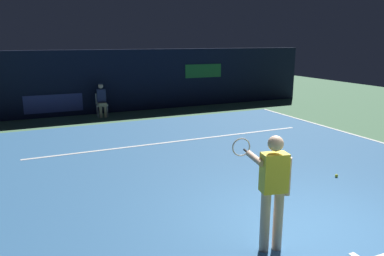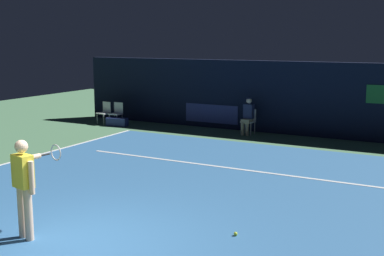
{
  "view_description": "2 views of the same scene",
  "coord_description": "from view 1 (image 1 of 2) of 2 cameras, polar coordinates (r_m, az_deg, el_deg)",
  "views": [
    {
      "loc": [
        -4.05,
        -4.09,
        3.0
      ],
      "look_at": [
        -0.14,
        4.53,
        0.74
      ],
      "focal_mm": 34.71,
      "sensor_mm": 36.0,
      "label": 1
    },
    {
      "loc": [
        5.38,
        -6.04,
        3.38
      ],
      "look_at": [
        -0.85,
        5.57,
        1.06
      ],
      "focal_mm": 47.51,
      "sensor_mm": 36.0,
      "label": 2
    }
  ],
  "objects": [
    {
      "name": "line_sideline_left",
      "position": [
        12.91,
        24.18,
        -1.12
      ],
      "size": [
        0.1,
        10.21,
        0.01
      ],
      "primitive_type": "cube",
      "color": "white",
      "rests_on": "court_surface"
    },
    {
      "name": "tennis_ball",
      "position": [
        8.92,
        21.32,
        -6.84
      ],
      "size": [
        0.07,
        0.07,
        0.07
      ],
      "primitive_type": "sphere",
      "color": "#CCE033",
      "rests_on": "court_surface"
    },
    {
      "name": "ground_plane",
      "position": [
        9.62,
        1.79,
        -4.73
      ],
      "size": [
        34.21,
        34.21,
        0.0
      ],
      "primitive_type": "plane",
      "color": "#4C7A56"
    },
    {
      "name": "back_wall",
      "position": [
        16.11,
        -9.82,
        7.2
      ],
      "size": [
        17.45,
        0.33,
        2.6
      ],
      "color": "black",
      "rests_on": "ground"
    },
    {
      "name": "court_surface",
      "position": [
        9.61,
        1.79,
        -4.69
      ],
      "size": [
        11.06,
        10.21,
        0.01
      ],
      "primitive_type": "cube",
      "color": "#336699",
      "rests_on": "ground"
    },
    {
      "name": "line_service",
      "position": [
        11.17,
        -2.25,
        -2.05
      ],
      "size": [
        8.62,
        0.1,
        0.01
      ],
      "primitive_type": "cube",
      "color": "white",
      "rests_on": "court_surface"
    },
    {
      "name": "tennis_player",
      "position": [
        5.4,
        12.23,
        -8.71
      ],
      "size": [
        0.51,
        1.01,
        1.73
      ],
      "color": "beige",
      "rests_on": "ground"
    },
    {
      "name": "line_judge_on_chair",
      "position": [
        15.16,
        -13.72,
        4.29
      ],
      "size": [
        0.46,
        0.54,
        1.32
      ],
      "color": "white",
      "rests_on": "ground"
    }
  ]
}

